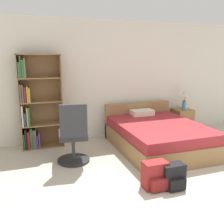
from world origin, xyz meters
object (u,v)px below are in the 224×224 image
backpack_black (173,177)px  table_lamp (185,93)px  bed (157,135)px  water_bottle (184,105)px  nightstand (182,120)px  backpack_red (155,176)px  office_chair (73,137)px  bookshelf (35,106)px

backpack_black → table_lamp: bearing=52.5°
bed → water_bottle: (1.09, 0.70, 0.41)m
bed → water_bottle: bearing=32.8°
nightstand → backpack_red: 2.94m
table_lamp → backpack_red: size_ratio=1.28×
office_chair → water_bottle: bearing=17.6°
water_bottle → nightstand: bearing=67.0°
nightstand → water_bottle: size_ratio=2.41×
water_bottle → bed: bearing=-147.2°
nightstand → table_lamp: table_lamp is taller
bookshelf → backpack_red: bearing=-56.4°
water_bottle → backpack_black: (-1.66, -2.17, -0.51)m
bookshelf → bed: 2.50m
office_chair → nightstand: 3.05m
office_chair → backpack_black: office_chair is taller
bed → table_lamp: table_lamp is taller
office_chair → backpack_red: size_ratio=2.80×
table_lamp → backpack_red: table_lamp is taller
water_bottle → backpack_red: 2.87m
table_lamp → backpack_black: 2.94m
bookshelf → water_bottle: (3.38, -0.13, -0.18)m
table_lamp → water_bottle: 0.30m
backpack_black → backpack_red: size_ratio=0.92×
office_chair → table_lamp: office_chair is taller
bed → nightstand: bed is taller
bookshelf → backpack_red: bookshelf is taller
table_lamp → bookshelf: bearing=179.0°
backpack_black → backpack_red: 0.25m
office_chair → backpack_red: office_chair is taller
bookshelf → water_bottle: bookshelf is taller
bookshelf → nightstand: (3.42, -0.03, -0.58)m
bed → backpack_black: bearing=-111.0°
backpack_red → bookshelf: bearing=123.6°
bed → table_lamp: 1.56m
nightstand → backpack_red: (-1.94, -2.20, -0.10)m
table_lamp → water_bottle: table_lamp is taller
bookshelf → table_lamp: size_ratio=3.79×
water_bottle → backpack_black: bearing=-127.3°
table_lamp → backpack_black: bearing=-127.5°
water_bottle → office_chair: bearing=-162.4°
bed → water_bottle: size_ratio=8.74×
bookshelf → table_lamp: bookshelf is taller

